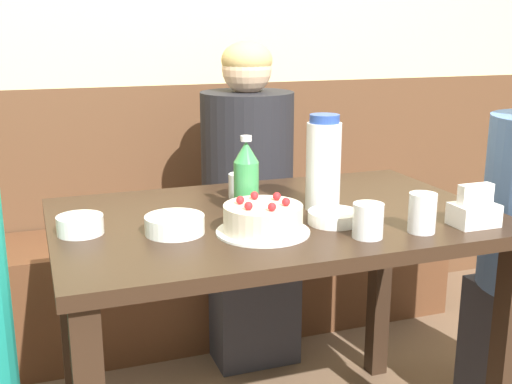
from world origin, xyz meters
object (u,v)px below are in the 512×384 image
at_px(birthday_cake, 263,219).
at_px(glass_shot_small, 422,213).
at_px(bench_seat, 198,281).
at_px(person_pale_blue_shirt, 247,212).
at_px(napkin_holder, 474,211).
at_px(soju_bottle, 246,178).
at_px(bowl_side_dish, 334,217).
at_px(water_pitcher, 324,164).
at_px(glass_tumbler_short, 241,186).
at_px(glass_water_tall, 368,221).
at_px(bowl_rice_small, 175,225).
at_px(bowl_soup_white, 80,225).

xyz_separation_m(birthday_cake, glass_shot_small, (0.36, -0.12, 0.01)).
bearing_deg(bench_seat, person_pale_blue_shirt, -55.64).
distance_m(birthday_cake, napkin_holder, 0.53).
relative_size(soju_bottle, glass_shot_small, 2.18).
height_order(bowl_side_dish, person_pale_blue_shirt, person_pale_blue_shirt).
distance_m(bowl_side_dish, person_pale_blue_shirt, 0.78).
bearing_deg(water_pitcher, birthday_cake, -148.53).
height_order(bowl_side_dish, glass_tumbler_short, glass_tumbler_short).
bearing_deg(bowl_side_dish, birthday_cake, -176.37).
relative_size(bench_seat, glass_water_tall, 25.79).
bearing_deg(glass_shot_small, water_pitcher, 117.86).
distance_m(soju_bottle, bowl_rice_small, 0.24).
distance_m(napkin_holder, glass_water_tall, 0.29).
bearing_deg(birthday_cake, bowl_side_dish, 3.63).
bearing_deg(birthday_cake, glass_shot_small, -18.66).
bearing_deg(glass_water_tall, bowl_side_dish, 101.55).
relative_size(birthday_cake, napkin_holder, 2.05).
xyz_separation_m(birthday_cake, soju_bottle, (0.01, 0.16, 0.06)).
bearing_deg(soju_bottle, bench_seat, 84.94).
bearing_deg(water_pitcher, napkin_holder, -41.60).
distance_m(soju_bottle, napkin_holder, 0.58).
height_order(glass_water_tall, glass_shot_small, glass_shot_small).
xyz_separation_m(bowl_soup_white, glass_tumbler_short, (0.46, 0.18, 0.01)).
distance_m(napkin_holder, glass_shot_small, 0.15).
height_order(soju_bottle, bowl_side_dish, soju_bottle).
xyz_separation_m(soju_bottle, glass_tumbler_short, (0.04, 0.16, -0.06)).
xyz_separation_m(glass_water_tall, person_pale_blue_shirt, (0.01, 0.88, -0.22)).
distance_m(bench_seat, napkin_holder, 1.29).
xyz_separation_m(water_pitcher, soju_bottle, (-0.21, 0.02, -0.03)).
xyz_separation_m(bowl_soup_white, glass_water_tall, (0.63, -0.25, 0.02)).
xyz_separation_m(soju_bottle, glass_water_tall, (0.21, -0.27, -0.06)).
bearing_deg(glass_tumbler_short, glass_water_tall, -69.27).
distance_m(napkin_holder, bowl_rice_small, 0.73).
bearing_deg(birthday_cake, bench_seat, 84.99).
relative_size(birthday_cake, bowl_side_dish, 1.75).
height_order(birthday_cake, bowl_soup_white, birthday_cake).
bearing_deg(bowl_rice_small, bowl_soup_white, 160.91).
height_order(bowl_rice_small, glass_shot_small, glass_shot_small).
relative_size(birthday_cake, glass_shot_small, 2.36).
xyz_separation_m(napkin_holder, glass_shot_small, (-0.15, -0.00, 0.01)).
distance_m(bench_seat, soju_bottle, 1.02).
relative_size(bench_seat, napkin_holder, 19.19).
relative_size(soju_bottle, glass_tumbler_short, 2.82).
bearing_deg(bowl_soup_white, glass_shot_small, -18.87).
xyz_separation_m(bowl_soup_white, bowl_rice_small, (0.21, -0.07, -0.00)).
relative_size(soju_bottle, bowl_soup_white, 1.90).
relative_size(birthday_cake, bowl_rice_small, 1.59).
height_order(glass_shot_small, person_pale_blue_shirt, person_pale_blue_shirt).
relative_size(birthday_cake, water_pitcher, 0.88).
bearing_deg(person_pale_blue_shirt, birthday_cake, -16.32).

